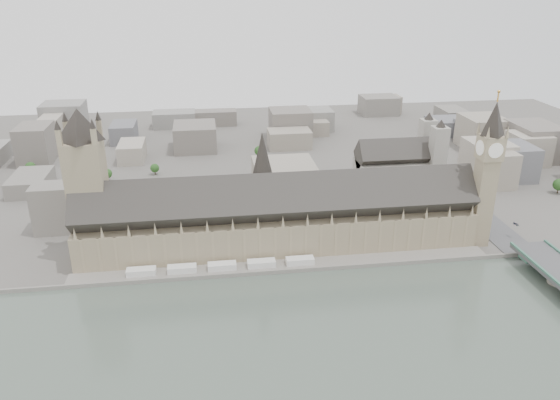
{
  "coord_description": "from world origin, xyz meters",
  "views": [
    {
      "loc": [
        -46.02,
        -311.45,
        174.25
      ],
      "look_at": [
        3.14,
        36.45,
        28.9
      ],
      "focal_mm": 35.0,
      "sensor_mm": 36.0,
      "label": 1
    }
  ],
  "objects": [
    {
      "name": "ground",
      "position": [
        0.0,
        0.0,
        0.0
      ],
      "size": [
        900.0,
        900.0,
        0.0
      ],
      "primitive_type": "plane",
      "color": "#595651",
      "rests_on": "ground"
    },
    {
      "name": "embankment_wall",
      "position": [
        0.0,
        -15.0,
        1.5
      ],
      "size": [
        600.0,
        1.5,
        3.0
      ],
      "primitive_type": "cube",
      "color": "gray",
      "rests_on": "ground"
    },
    {
      "name": "river_terrace",
      "position": [
        0.0,
        -7.5,
        1.0
      ],
      "size": [
        270.0,
        15.0,
        2.0
      ],
      "primitive_type": "cube",
      "color": "gray",
      "rests_on": "ground"
    },
    {
      "name": "terrace_tents",
      "position": [
        -40.0,
        -7.0,
        4.0
      ],
      "size": [
        118.0,
        7.0,
        4.0
      ],
      "color": "white",
      "rests_on": "river_terrace"
    },
    {
      "name": "palace_of_westminster",
      "position": [
        0.0,
        19.7,
        22.71
      ],
      "size": [
        265.0,
        40.73,
        55.44
      ],
      "color": "gray",
      "rests_on": "ground"
    },
    {
      "name": "elizabeth_tower",
      "position": [
        138.0,
        8.0,
        58.09
      ],
      "size": [
        17.0,
        17.0,
        107.5
      ],
      "color": "gray",
      "rests_on": "ground"
    },
    {
      "name": "victoria_tower",
      "position": [
        -122.0,
        26.0,
        55.2
      ],
      "size": [
        30.0,
        30.0,
        100.0
      ],
      "color": "gray",
      "rests_on": "ground"
    },
    {
      "name": "central_tower",
      "position": [
        -10.0,
        26.0,
        57.92
      ],
      "size": [
        13.0,
        13.0,
        48.0
      ],
      "color": "tan",
      "rests_on": "ground"
    },
    {
      "name": "westminster_abbey",
      "position": [
        110.92,
        95.0,
        25.08
      ],
      "size": [
        68.0,
        36.0,
        64.0
      ],
      "color": "#9A958A",
      "rests_on": "ground"
    },
    {
      "name": "city_skyline_inland",
      "position": [
        0.0,
        245.0,
        19.0
      ],
      "size": [
        720.0,
        360.0,
        38.0
      ],
      "primitive_type": null,
      "color": "gray",
      "rests_on": "ground"
    },
    {
      "name": "park_trees",
      "position": [
        -10.0,
        60.0,
        7.5
      ],
      "size": [
        110.0,
        30.0,
        15.0
      ],
      "primitive_type": null,
      "color": "#1F4217",
      "rests_on": "ground"
    },
    {
      "name": "car_approach",
      "position": [
        168.69,
        11.83,
        10.91
      ],
      "size": [
        2.75,
        4.85,
        1.33
      ],
      "primitive_type": "imported",
      "rotation": [
        0.0,
        0.0,
        0.21
      ],
      "color": "gray",
      "rests_on": "westminster_bridge"
    }
  ]
}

